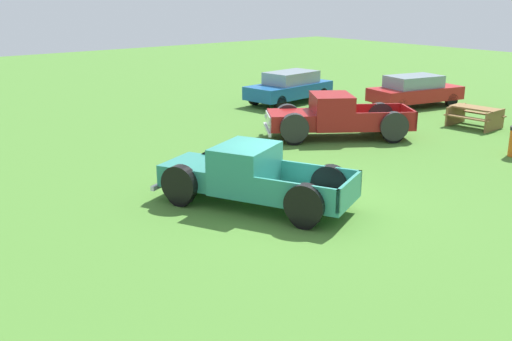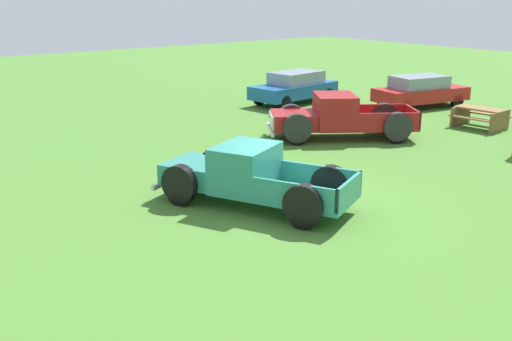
% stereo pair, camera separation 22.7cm
% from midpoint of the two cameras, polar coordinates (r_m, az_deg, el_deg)
% --- Properties ---
extents(ground_plane, '(80.00, 80.00, 0.00)m').
position_cam_midpoint_polar(ground_plane, '(14.73, 4.00, -3.25)').
color(ground_plane, '#477A2D').
extents(pickup_truck_foreground, '(5.14, 3.59, 1.49)m').
position_cam_midpoint_polar(pickup_truck_foreground, '(14.53, -0.79, -0.53)').
color(pickup_truck_foreground, '#2D8475').
rests_on(pickup_truck_foreground, ground_plane).
extents(pickup_truck_behind_left, '(4.38, 5.28, 1.58)m').
position_cam_midpoint_polar(pickup_truck_behind_left, '(21.28, 7.66, 5.04)').
color(pickup_truck_behind_left, maroon).
rests_on(pickup_truck_behind_left, ground_plane).
extents(sedan_distant_a, '(2.30, 4.55, 1.46)m').
position_cam_midpoint_polar(sedan_distant_a, '(27.99, 3.95, 8.00)').
color(sedan_distant_a, '#195699').
rests_on(sedan_distant_a, ground_plane).
extents(sedan_distant_b, '(2.57, 4.52, 1.42)m').
position_cam_midpoint_polar(sedan_distant_b, '(27.90, 15.67, 7.35)').
color(sedan_distant_b, '#B21E1E').
rests_on(sedan_distant_b, ground_plane).
extents(picnic_table, '(1.90, 1.60, 0.78)m').
position_cam_midpoint_polar(picnic_table, '(24.38, 20.89, 4.96)').
color(picnic_table, olive).
rests_on(picnic_table, ground_plane).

